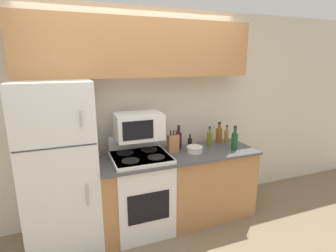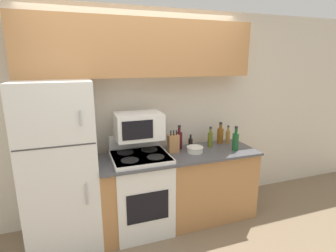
{
  "view_description": "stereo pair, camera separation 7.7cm",
  "coord_description": "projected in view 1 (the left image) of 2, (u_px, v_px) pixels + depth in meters",
  "views": [
    {
      "loc": [
        -0.82,
        -2.38,
        1.94
      ],
      "look_at": [
        0.21,
        0.26,
        1.23
      ],
      "focal_mm": 28.0,
      "sensor_mm": 36.0,
      "label": 1
    },
    {
      "loc": [
        -0.74,
        -2.41,
        1.94
      ],
      "look_at": [
        0.21,
        0.26,
        1.23
      ],
      "focal_mm": 28.0,
      "sensor_mm": 36.0,
      "label": 2
    }
  ],
  "objects": [
    {
      "name": "bottle_wine_green",
      "position": [
        235.0,
        140.0,
        3.19
      ],
      "size": [
        0.08,
        0.08,
        0.3
      ],
      "color": "#194C23",
      "rests_on": "lower_cabinets"
    },
    {
      "name": "bottle_whiskey",
      "position": [
        219.0,
        135.0,
        3.46
      ],
      "size": [
        0.08,
        0.08,
        0.28
      ],
      "color": "brown",
      "rests_on": "lower_cabinets"
    },
    {
      "name": "bottle_soy_sauce",
      "position": [
        190.0,
        143.0,
        3.24
      ],
      "size": [
        0.05,
        0.05,
        0.18
      ],
      "color": "black",
      "rests_on": "lower_cabinets"
    },
    {
      "name": "stove",
      "position": [
        141.0,
        192.0,
        3.01
      ],
      "size": [
        0.63,
        0.61,
        1.08
      ],
      "color": "white",
      "rests_on": "ground_plane"
    },
    {
      "name": "lower_cabinets",
      "position": [
        179.0,
        187.0,
        3.19
      ],
      "size": [
        1.89,
        0.63,
        0.88
      ],
      "color": "#B27A47",
      "rests_on": "ground_plane"
    },
    {
      "name": "refrigerator",
      "position": [
        60.0,
        167.0,
        2.68
      ],
      "size": [
        0.71,
        0.72,
        1.76
      ],
      "color": "white",
      "rests_on": "ground_plane"
    },
    {
      "name": "bottle_olive_oil",
      "position": [
        209.0,
        139.0,
        3.31
      ],
      "size": [
        0.06,
        0.06,
        0.26
      ],
      "color": "#5B6619",
      "rests_on": "lower_cabinets"
    },
    {
      "name": "microwave",
      "position": [
        138.0,
        126.0,
        2.92
      ],
      "size": [
        0.52,
        0.38,
        0.29
      ],
      "color": "white",
      "rests_on": "stove"
    },
    {
      "name": "ground_plane",
      "position": [
        159.0,
        240.0,
        2.91
      ],
      "size": [
        12.0,
        12.0,
        0.0
      ],
      "primitive_type": "plane",
      "color": "#7F6B51"
    },
    {
      "name": "bowl",
      "position": [
        195.0,
        149.0,
        3.11
      ],
      "size": [
        0.2,
        0.2,
        0.07
      ],
      "color": "silver",
      "rests_on": "lower_cabinets"
    },
    {
      "name": "knife_block",
      "position": [
        173.0,
        143.0,
        3.1
      ],
      "size": [
        0.13,
        0.08,
        0.27
      ],
      "color": "#B27A47",
      "rests_on": "lower_cabinets"
    },
    {
      "name": "bottle_vinegar",
      "position": [
        227.0,
        136.0,
        3.45
      ],
      "size": [
        0.06,
        0.06,
        0.24
      ],
      "color": "olive",
      "rests_on": "lower_cabinets"
    },
    {
      "name": "bottle_wine_red",
      "position": [
        179.0,
        140.0,
        3.21
      ],
      "size": [
        0.08,
        0.08,
        0.3
      ],
      "color": "#470F19",
      "rests_on": "lower_cabinets"
    },
    {
      "name": "upper_cabinets",
      "position": [
        141.0,
        48.0,
        2.91
      ],
      "size": [
        2.6,
        0.32,
        0.62
      ],
      "color": "#B27A47",
      "rests_on": "refrigerator"
    },
    {
      "name": "wall_back",
      "position": [
        139.0,
        116.0,
        3.26
      ],
      "size": [
        8.0,
        0.05,
        2.55
      ],
      "color": "beige",
      "rests_on": "ground_plane"
    }
  ]
}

